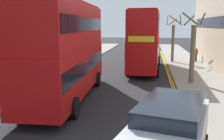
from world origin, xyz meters
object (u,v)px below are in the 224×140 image
object	(u,v)px
double_decker_bus_away	(67,48)
double_decker_bus_oncoming	(146,39)
taxi_minivan	(169,137)
pedestrian_far	(196,54)

from	to	relation	value
double_decker_bus_away	double_decker_bus_oncoming	xyz separation A→B (m)	(4.32, 10.78, 0.00)
taxi_minivan	pedestrian_far	xyz separation A→B (m)	(4.64, 24.14, -0.08)
taxi_minivan	pedestrian_far	size ratio (longest dim) A/B	3.16
taxi_minivan	pedestrian_far	bearing A→B (deg)	79.12
double_decker_bus_away	taxi_minivan	size ratio (longest dim) A/B	2.12
double_decker_bus_oncoming	pedestrian_far	bearing A→B (deg)	46.48
double_decker_bus_oncoming	taxi_minivan	size ratio (longest dim) A/B	2.12
double_decker_bus_oncoming	pedestrian_far	size ratio (longest dim) A/B	6.72
double_decker_bus_away	double_decker_bus_oncoming	distance (m)	11.62
double_decker_bus_oncoming	taxi_minivan	world-z (taller)	double_decker_bus_oncoming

